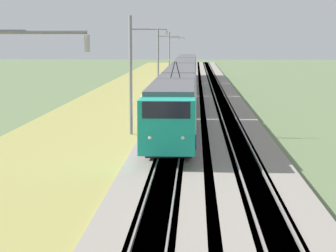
# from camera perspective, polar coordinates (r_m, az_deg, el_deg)

# --- Properties ---
(ballast_main) EXTENTS (240.00, 4.40, 0.30)m
(ballast_main) POSITION_cam_1_polar(r_m,az_deg,el_deg) (55.07, 1.00, 1.02)
(ballast_main) COLOR gray
(ballast_main) RESTS_ON ground
(ballast_adjacent) EXTENTS (240.00, 4.40, 0.30)m
(ballast_adjacent) POSITION_cam_1_polar(r_m,az_deg,el_deg) (55.11, 5.11, 0.99)
(ballast_adjacent) COLOR gray
(ballast_adjacent) RESTS_ON ground
(track_main) EXTENTS (240.00, 1.57, 0.45)m
(track_main) POSITION_cam_1_polar(r_m,az_deg,el_deg) (55.07, 1.00, 1.03)
(track_main) COLOR #4C4238
(track_main) RESTS_ON ground
(track_adjacent) EXTENTS (240.00, 1.57, 0.45)m
(track_adjacent) POSITION_cam_1_polar(r_m,az_deg,el_deg) (55.11, 5.11, 1.00)
(track_adjacent) COLOR #4C4238
(track_adjacent) RESTS_ON ground
(grass_verge) EXTENTS (240.00, 10.96, 0.12)m
(grass_verge) POSITION_cam_1_polar(r_m,az_deg,el_deg) (55.54, -5.12, 0.95)
(grass_verge) COLOR #99934C
(grass_verge) RESTS_ON ground
(passenger_train) EXTENTS (81.50, 2.83, 4.96)m
(passenger_train) POSITION_cam_1_polar(r_m,az_deg,el_deg) (71.26, 1.33, 4.26)
(passenger_train) COLOR #19A88E
(passenger_train) RESTS_ON ground
(catenary_mast_mid) EXTENTS (0.22, 2.56, 7.99)m
(catenary_mast_mid) POSITION_cam_1_polar(r_m,az_deg,el_deg) (43.53, -3.19, 4.52)
(catenary_mast_mid) COLOR slate
(catenary_mast_mid) RESTS_ON ground
(catenary_mast_far) EXTENTS (0.22, 2.56, 7.65)m
(catenary_mast_far) POSITION_cam_1_polar(r_m,az_deg,el_deg) (75.14, -0.82, 5.70)
(catenary_mast_far) COLOR slate
(catenary_mast_far) RESTS_ON ground
(catenary_mast_distant) EXTENTS (0.22, 2.56, 7.54)m
(catenary_mast_distant) POSITION_cam_1_polar(r_m,az_deg,el_deg) (106.82, 0.15, 6.24)
(catenary_mast_distant) COLOR slate
(catenary_mast_distant) RESTS_ON ground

